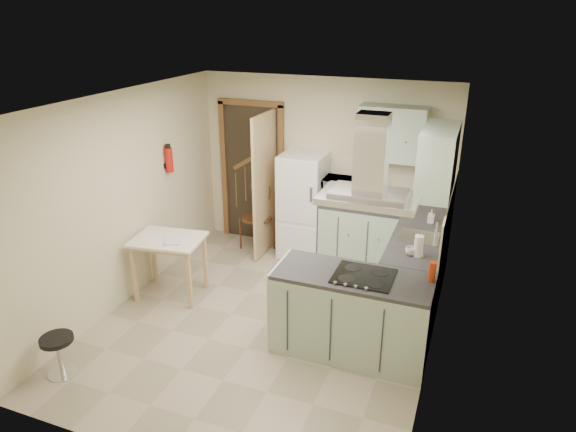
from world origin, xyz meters
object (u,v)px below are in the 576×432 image
at_px(fridge, 303,206).
at_px(stool, 60,355).
at_px(bentwood_chair, 257,218).
at_px(drop_leaf_table, 170,267).
at_px(extractor_hood, 369,198).
at_px(microwave, 338,189).
at_px(peninsula, 352,314).

xyz_separation_m(fridge, stool, (-1.32, -3.34, -0.54)).
bearing_deg(bentwood_chair, stool, -76.73).
bearing_deg(drop_leaf_table, extractor_hood, -15.13).
distance_m(fridge, microwave, 0.58).
xyz_separation_m(fridge, microwave, (0.49, 0.02, 0.30)).
distance_m(fridge, peninsula, 2.35).
height_order(peninsula, drop_leaf_table, peninsula).
height_order(drop_leaf_table, bentwood_chair, bentwood_chair).
relative_size(drop_leaf_table, bentwood_chair, 0.83).
bearing_deg(bentwood_chair, fridge, 31.04).
height_order(bentwood_chair, microwave, microwave).
relative_size(bentwood_chair, stool, 2.34).
height_order(drop_leaf_table, stool, drop_leaf_table).
xyz_separation_m(extractor_hood, drop_leaf_table, (-2.46, 0.32, -1.33)).
relative_size(peninsula, stool, 3.66).
bearing_deg(drop_leaf_table, bentwood_chair, 66.19).
xyz_separation_m(bentwood_chair, microwave, (1.18, 0.10, 0.56)).
distance_m(extractor_hood, microwave, 2.26).
bearing_deg(stool, bentwood_chair, 78.91).
height_order(peninsula, extractor_hood, extractor_hood).
xyz_separation_m(peninsula, bentwood_chair, (-1.91, 1.90, 0.04)).
relative_size(drop_leaf_table, microwave, 1.48).
bearing_deg(microwave, peninsula, -69.74).
height_order(extractor_hood, microwave, extractor_hood).
distance_m(peninsula, microwave, 2.21).
bearing_deg(peninsula, drop_leaf_table, 172.34).
distance_m(extractor_hood, stool, 3.34).
relative_size(extractor_hood, drop_leaf_table, 1.09).
bearing_deg(drop_leaf_table, peninsula, -15.44).
relative_size(fridge, extractor_hood, 1.67).
bearing_deg(bentwood_chair, extractor_hood, -19.06).
relative_size(fridge, drop_leaf_table, 1.82).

